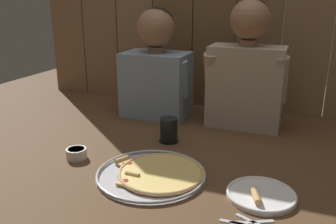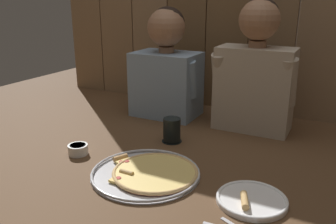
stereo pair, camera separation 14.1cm
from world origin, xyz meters
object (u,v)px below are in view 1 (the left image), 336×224
Objects in this scene: pizza_tray at (155,173)px; diner_right at (247,68)px; dinner_plate at (261,194)px; diner_left at (156,67)px; drinking_glass at (169,130)px; dipping_bowl at (76,153)px.

pizza_tray is 0.64× the size of diner_right.
diner_left reaches higher than dinner_plate.
pizza_tray is at bearing 178.93° from dinner_plate.
drinking_glass reaches higher than dipping_bowl.
pizza_tray is 0.38m from dinner_plate.
dinner_plate is at bearing -45.34° from diner_left.
dinner_plate is at bearing -75.09° from diner_right.
pizza_tray is 0.33m from drinking_glass.
diner_left is (-0.27, 0.65, 0.26)m from pizza_tray.
diner_right reaches higher than drinking_glass.
pizza_tray is 1.77× the size of dinner_plate.
drinking_glass reaches higher than dinner_plate.
pizza_tray is 4.86× the size of dipping_bowl.
drinking_glass reaches higher than pizza_tray.
dinner_plate is at bearing -2.11° from dipping_bowl.
dinner_plate is 2.06× the size of drinking_glass.
diner_right is (0.27, 0.33, 0.24)m from drinking_glass.
dipping_bowl is at bearing -133.30° from drinking_glass.
dipping_bowl is at bearing 177.89° from dinner_plate.
diner_left is 0.93× the size of diner_right.
drinking_glass is 0.41m from dipping_bowl.
diner_right is at bearing 48.49° from dipping_bowl.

